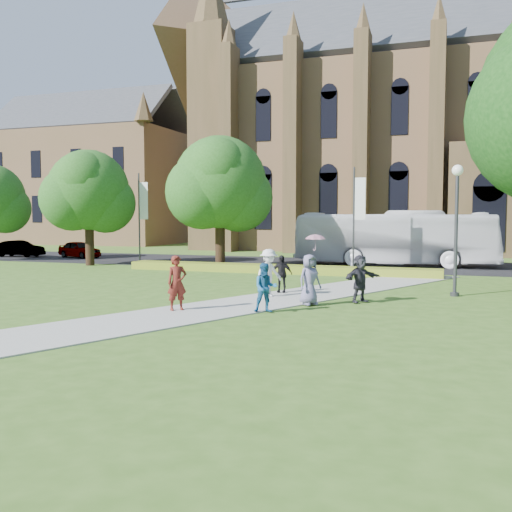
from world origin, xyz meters
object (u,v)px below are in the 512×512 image
at_px(car_1, 19,249).
at_px(pedestrian_0, 177,283).
at_px(car_0, 79,249).
at_px(streetlamp, 457,214).
at_px(tour_coach, 395,238).

relative_size(car_1, pedestrian_0, 2.09).
height_order(car_0, pedestrian_0, pedestrian_0).
bearing_deg(streetlamp, pedestrian_0, -142.12).
distance_m(streetlamp, car_1, 34.63).
xyz_separation_m(car_0, car_1, (-5.08, -0.71, -0.01)).
xyz_separation_m(streetlamp, car_1, (-32.32, 12.16, -2.64)).
bearing_deg(pedestrian_0, tour_coach, 31.51).
bearing_deg(streetlamp, car_1, 159.39).
height_order(car_0, car_1, car_0).
bearing_deg(tour_coach, streetlamp, -165.93).
bearing_deg(car_0, streetlamp, -97.98).
relative_size(streetlamp, pedestrian_0, 2.83).
distance_m(tour_coach, car_0, 23.65).
distance_m(car_1, pedestrian_0, 30.21).
relative_size(streetlamp, car_0, 1.38).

